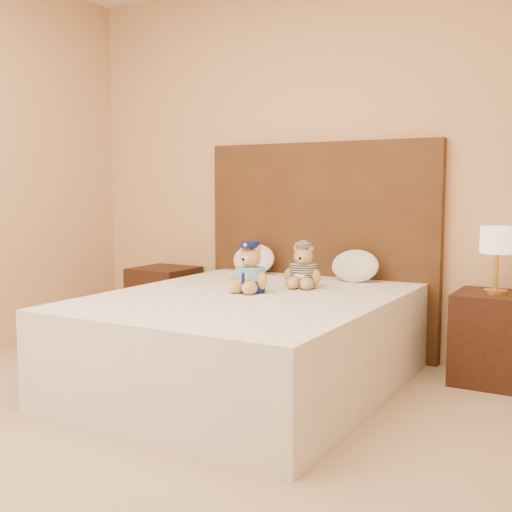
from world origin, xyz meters
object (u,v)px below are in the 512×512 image
at_px(pillow_left, 254,258).
at_px(lamp, 497,243).
at_px(nightstand_left, 164,302).
at_px(teddy_police, 250,267).
at_px(nightstand_right, 494,338).
at_px(pillow_right, 355,264).
at_px(teddy_prisoner, 303,266).
at_px(bed, 248,341).

bearing_deg(pillow_left, lamp, -1.01).
bearing_deg(nightstand_left, teddy_police, -30.14).
bearing_deg(nightstand_right, nightstand_left, 180.00).
relative_size(nightstand_right, teddy_police, 1.81).
bearing_deg(pillow_right, nightstand_left, -178.92).
bearing_deg(pillow_right, pillow_left, 180.00).
distance_m(lamp, teddy_police, 1.48).
distance_m(teddy_prisoner, pillow_right, 0.46).
height_order(nightstand_right, teddy_police, teddy_police).
height_order(lamp, teddy_prisoner, lamp).
bearing_deg(nightstand_left, bed, -32.62).
bearing_deg(lamp, pillow_left, 178.99).
xyz_separation_m(bed, lamp, (1.25, 0.80, 0.57)).
relative_size(nightstand_left, lamp, 1.38).
height_order(nightstand_right, teddy_prisoner, teddy_prisoner).
xyz_separation_m(nightstand_right, teddy_police, (-1.29, -0.70, 0.43)).
distance_m(bed, pillow_left, 1.02).
bearing_deg(pillow_left, bed, -61.84).
bearing_deg(nightstand_left, lamp, 0.00).
xyz_separation_m(nightstand_left, nightstand_right, (2.50, 0.00, 0.00)).
xyz_separation_m(bed, pillow_right, (0.34, 0.83, 0.39)).
bearing_deg(lamp, nightstand_right, 0.00).
height_order(nightstand_left, teddy_prisoner, teddy_prisoner).
xyz_separation_m(pillow_left, pillow_right, (0.79, 0.00, -0.00)).
distance_m(bed, teddy_prisoner, 0.61).
xyz_separation_m(nightstand_left, pillow_left, (0.81, 0.03, 0.39)).
bearing_deg(teddy_prisoner, bed, -121.30).
bearing_deg(lamp, pillow_right, 178.10).
relative_size(teddy_police, pillow_left, 0.90).
distance_m(teddy_police, pillow_left, 0.84).
xyz_separation_m(bed, teddy_prisoner, (0.16, 0.41, 0.41)).
bearing_deg(teddy_police, bed, -65.55).
bearing_deg(teddy_prisoner, teddy_police, -132.70).
relative_size(nightstand_left, pillow_right, 1.66).
xyz_separation_m(nightstand_left, teddy_prisoner, (1.41, -0.39, 0.41)).
height_order(bed, pillow_left, pillow_left).
relative_size(lamp, pillow_right, 1.21).
xyz_separation_m(teddy_police, pillow_right, (0.39, 0.73, -0.04)).
bearing_deg(pillow_right, nightstand_right, -1.90).
bearing_deg(nightstand_right, teddy_police, -151.49).
height_order(bed, teddy_police, teddy_police).
relative_size(nightstand_left, nightstand_right, 1.00).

